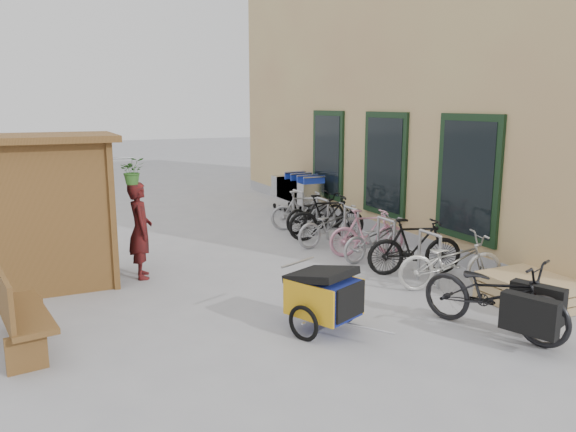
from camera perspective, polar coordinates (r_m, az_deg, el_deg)
name	(u,v)px	position (r m, az deg, el deg)	size (l,w,h in m)	color
ground	(300,305)	(8.24, 1.27, -9.00)	(80.00, 80.00, 0.00)	#9C9C9F
building	(453,78)	(15.14, 16.43, 13.26)	(6.07, 13.00, 7.00)	tan
kiosk	(40,190)	(9.49, -23.86, 2.43)	(2.49, 1.65, 2.40)	brown
bike_rack	(351,224)	(11.19, 6.43, -0.85)	(0.05, 5.35, 0.86)	#A5A8AD
pallet_stack	(530,291)	(8.88, 23.34, -7.01)	(1.00, 1.20, 0.40)	tan
bench	(16,309)	(7.34, -25.88, -8.49)	(0.71, 1.64, 1.01)	brown
shopping_carts	(297,189)	(14.90, 0.87, 2.74)	(0.62, 2.07, 1.10)	silver
child_trailer	(324,295)	(7.21, 3.68, -7.97)	(0.98, 1.48, 0.87)	navy
cargo_bike	(497,296)	(7.57, 20.43, -7.59)	(1.29, 2.02, 1.00)	black
person_kiosk	(140,230)	(9.60, -14.77, -1.40)	(0.59, 0.39, 1.62)	maroon
bike_0	(450,261)	(9.15, 16.18, -4.44)	(0.59, 1.70, 0.89)	beige
bike_1	(415,246)	(9.74, 12.75, -3.04)	(0.46, 1.64, 0.98)	black
bike_2	(376,239)	(10.55, 8.91, -2.32)	(0.53, 1.52, 0.80)	#98989C
bike_3	(367,232)	(10.81, 8.07, -1.66)	(0.43, 1.51, 0.91)	pink
bike_4	(331,226)	(11.51, 4.34, -0.97)	(0.55, 1.59, 0.83)	#98989C
bike_5	(327,217)	(11.93, 3.95, -0.14)	(0.47, 1.65, 0.99)	black
bike_6	(316,212)	(12.80, 2.85, 0.40)	(0.59, 1.68, 0.88)	black
bike_7	(304,210)	(12.91, 1.59, 0.58)	(0.43, 1.52, 0.91)	#98989C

